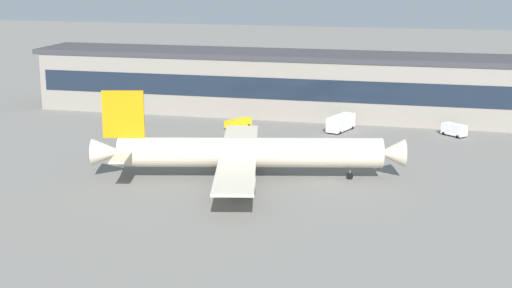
{
  "coord_description": "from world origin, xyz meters",
  "views": [
    {
      "loc": [
        17.08,
        -117.43,
        35.01
      ],
      "look_at": [
        -12.17,
        2.25,
        5.0
      ],
      "focal_mm": 52.52,
      "sensor_mm": 36.0,
      "label": 1
    }
  ],
  "objects_px": {
    "fuel_truck": "(341,122)",
    "crew_van": "(455,129)",
    "belt_loader": "(238,123)",
    "airliner": "(245,152)"
  },
  "relations": [
    {
      "from": "crew_van",
      "to": "fuel_truck",
      "type": "relative_size",
      "value": 0.61
    },
    {
      "from": "airliner",
      "to": "fuel_truck",
      "type": "distance_m",
      "value": 41.19
    },
    {
      "from": "airliner",
      "to": "belt_loader",
      "type": "bearing_deg",
      "value": 106.82
    },
    {
      "from": "belt_loader",
      "to": "crew_van",
      "type": "bearing_deg",
      "value": 3.93
    },
    {
      "from": "fuel_truck",
      "to": "crew_van",
      "type": "bearing_deg",
      "value": 1.89
    },
    {
      "from": "belt_loader",
      "to": "crew_van",
      "type": "height_order",
      "value": "crew_van"
    },
    {
      "from": "belt_loader",
      "to": "airliner",
      "type": "bearing_deg",
      "value": -73.18
    },
    {
      "from": "belt_loader",
      "to": "fuel_truck",
      "type": "xyz_separation_m",
      "value": [
        22.0,
        2.35,
        0.73
      ]
    },
    {
      "from": "crew_van",
      "to": "fuel_truck",
      "type": "xyz_separation_m",
      "value": [
        -23.5,
        -0.78,
        0.42
      ]
    },
    {
      "from": "airliner",
      "to": "belt_loader",
      "type": "relative_size",
      "value": 7.88
    }
  ]
}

